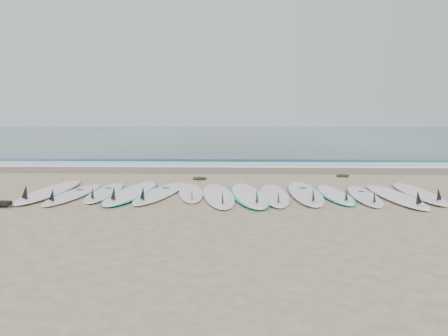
{
  "coord_description": "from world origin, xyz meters",
  "views": [
    {
      "loc": [
        0.1,
        -8.51,
        1.55
      ],
      "look_at": [
        -0.2,
        1.31,
        0.4
      ],
      "focal_mm": 35.0,
      "sensor_mm": 36.0,
      "label": 1
    }
  ],
  "objects_px": {
    "surfboard_0": "(49,191)",
    "leash_coil": "(0,204)",
    "surfboard_13": "(419,193)",
    "surfboard_7": "(249,195)"
  },
  "relations": [
    {
      "from": "surfboard_0",
      "to": "leash_coil",
      "type": "distance_m",
      "value": 1.28
    },
    {
      "from": "surfboard_13",
      "to": "leash_coil",
      "type": "relative_size",
      "value": 5.78
    },
    {
      "from": "surfboard_13",
      "to": "surfboard_0",
      "type": "bearing_deg",
      "value": -177.34
    },
    {
      "from": "surfboard_13",
      "to": "surfboard_7",
      "type": "bearing_deg",
      "value": -173.65
    },
    {
      "from": "surfboard_7",
      "to": "surfboard_13",
      "type": "relative_size",
      "value": 1.09
    },
    {
      "from": "surfboard_0",
      "to": "surfboard_13",
      "type": "distance_m",
      "value": 7.39
    },
    {
      "from": "surfboard_7",
      "to": "surfboard_0",
      "type": "bearing_deg",
      "value": 170.59
    },
    {
      "from": "surfboard_7",
      "to": "leash_coil",
      "type": "xyz_separation_m",
      "value": [
        -4.34,
        -1.04,
        -0.0
      ]
    },
    {
      "from": "leash_coil",
      "to": "surfboard_13",
      "type": "bearing_deg",
      "value": 9.42
    },
    {
      "from": "surfboard_0",
      "to": "leash_coil",
      "type": "xyz_separation_m",
      "value": [
        -0.33,
        -1.24,
        -0.02
      ]
    }
  ]
}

